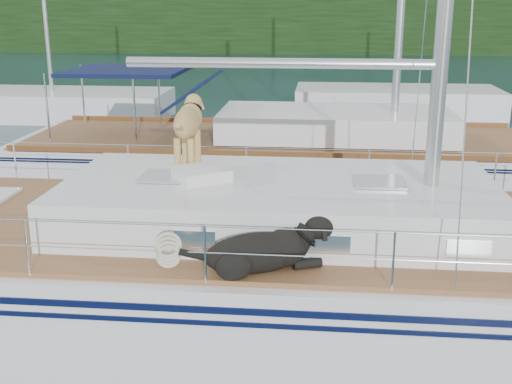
# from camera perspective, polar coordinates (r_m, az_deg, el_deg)

# --- Properties ---
(ground) EXTENTS (120.00, 120.00, 0.00)m
(ground) POSITION_cam_1_polar(r_m,az_deg,el_deg) (8.50, -3.55, -10.69)
(ground) COLOR black
(ground) RESTS_ON ground
(tree_line) EXTENTS (90.00, 3.00, 6.00)m
(tree_line) POSITION_cam_1_polar(r_m,az_deg,el_deg) (52.48, 4.53, 15.46)
(tree_line) COLOR black
(tree_line) RESTS_ON ground
(shore_bank) EXTENTS (92.00, 1.00, 1.20)m
(shore_bank) POSITION_cam_1_polar(r_m,az_deg,el_deg) (53.77, 4.50, 12.93)
(shore_bank) COLOR #595147
(shore_bank) RESTS_ON ground
(main_sailboat) EXTENTS (12.00, 3.84, 14.01)m
(main_sailboat) POSITION_cam_1_polar(r_m,az_deg,el_deg) (8.20, -3.01, -6.51)
(main_sailboat) COLOR silver
(main_sailboat) RESTS_ON ground
(neighbor_sailboat) EXTENTS (11.00, 3.50, 13.30)m
(neighbor_sailboat) POSITION_cam_1_polar(r_m,az_deg,el_deg) (13.77, 2.43, 2.80)
(neighbor_sailboat) COLOR silver
(neighbor_sailboat) RESTS_ON ground
(bg_boat_west) EXTENTS (8.00, 3.00, 11.65)m
(bg_boat_west) POSITION_cam_1_polar(r_m,az_deg,el_deg) (23.63, -17.57, 7.36)
(bg_boat_west) COLOR silver
(bg_boat_west) RESTS_ON ground
(bg_boat_center) EXTENTS (7.20, 3.00, 11.65)m
(bg_boat_center) POSITION_cam_1_polar(r_m,az_deg,el_deg) (23.86, 12.37, 7.84)
(bg_boat_center) COLOR silver
(bg_boat_center) RESTS_ON ground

